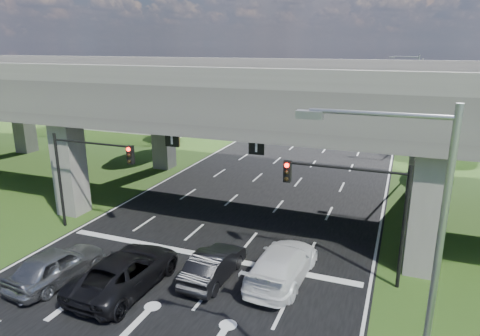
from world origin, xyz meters
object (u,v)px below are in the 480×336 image
Objects in this scene: streetlight_beyond at (412,90)px; car_dark at (214,265)px; signal_left at (86,166)px; car_trailing at (126,271)px; streetlight_far at (412,108)px; streetlight_near at (414,285)px; car_white at (282,264)px; car_silver at (57,265)px; signal_right at (357,199)px.

streetlight_beyond is 39.78m from car_dark.
streetlight_beyond is (17.92, 36.06, 1.66)m from signal_left.
car_trailing is (5.88, -4.68, -3.30)m from signal_left.
streetlight_far is 1.62× the size of car_trailing.
car_dark is at bearing -146.05° from car_trailing.
streetlight_near is 1.62× the size of car_trailing.
car_white reaches higher than car_dark.
streetlight_near is (17.92, -9.94, 1.66)m from signal_left.
car_silver reaches higher than car_dark.
car_white is (3.13, 1.12, 0.10)m from car_dark.
car_trailing is at bearing -154.43° from signal_right.
signal_left is 20.56m from streetlight_near.
streetlight_near is 16.90m from car_silver.
car_white is at bearing 122.12° from streetlight_near.
car_white is at bearing -152.23° from car_silver.
streetlight_far is 22.62m from car_white.
signal_left is at bearing 150.98° from streetlight_near.
car_silver is 10.88m from car_white.
signal_left is 40.30m from streetlight_beyond.
car_dark is at bearing -158.44° from signal_right.
signal_left reaches higher than car_silver.
signal_right is 1.00× the size of signal_left.
car_dark is (-8.52, -38.53, -5.06)m from streetlight_beyond.
signal_left is 1.21× the size of car_silver.
streetlight_beyond reaches higher than car_dark.
signal_right is at bearing 0.00° from signal_left.
car_dark is (-8.52, -22.53, -5.06)m from streetlight_far.
signal_left is 0.60× the size of streetlight_far.
signal_left reaches higher than car_dark.
signal_left is (-15.65, 0.00, 0.00)m from signal_right.
signal_right reaches higher than car_dark.
streetlight_near reaches higher than car_white.
car_dark is at bearing 138.76° from streetlight_near.
car_white is at bearing -6.13° from signal_left.
streetlight_beyond is at bearing 86.39° from signal_right.
car_silver is 0.84× the size of car_white.
car_silver is at bearing 163.62° from streetlight_near.
car_white reaches higher than car_silver.
streetlight_beyond is at bearing -104.54° from car_silver.
signal_right reaches higher than car_trailing.
car_dark is at bearing -14.73° from signal_left.
streetlight_far reaches higher than car_white.
streetlight_far is 24.61m from car_dark.
signal_right and signal_left have the same top height.
streetlight_beyond reaches higher than car_trailing.
streetlight_beyond is 1.62× the size of car_trailing.
streetlight_near is 1.00× the size of streetlight_far.
car_silver is 1.08× the size of car_dark.
car_silver is at bearing 13.52° from car_trailing.
signal_right is 10.33m from streetlight_near.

